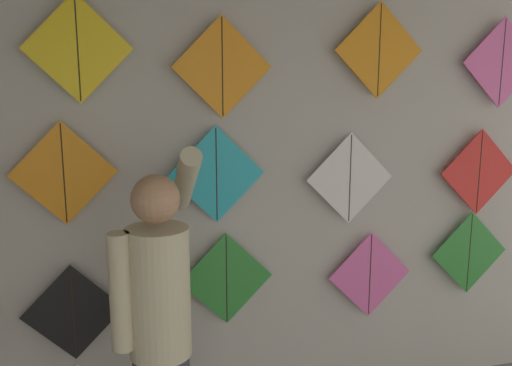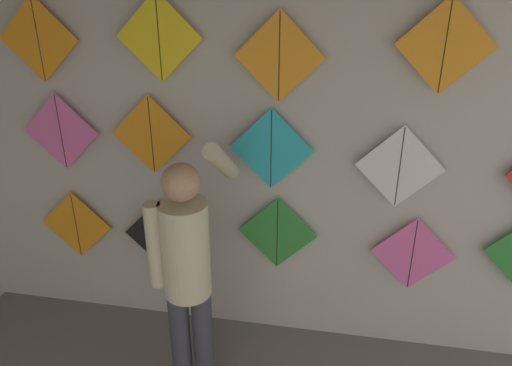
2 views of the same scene
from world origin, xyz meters
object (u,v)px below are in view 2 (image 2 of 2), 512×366
Objects in this scene: kite_6 at (151,135)px; kite_13 at (445,46)px; kite_2 at (277,233)px; kite_11 at (159,37)px; kite_5 at (61,132)px; kite_3 at (412,254)px; kite_8 at (400,167)px; kite_12 at (279,57)px; kite_1 at (161,240)px; kite_7 at (271,149)px; kite_10 at (38,39)px; kite_0 at (76,225)px; shopkeeper at (187,265)px.

kite_13 reaches higher than kite_6.
kite_13 is (0.92, 0.00, 1.31)m from kite_2.
kite_5 is at bearing 180.00° from kite_11.
kite_13 is (-0.00, 0.00, 1.37)m from kite_3.
kite_2 is 1.09m from kite_6.
kite_6 reaches higher than kite_2.
kite_12 reaches higher than kite_8.
kite_1 is 1.77m from kite_8.
kite_8 is (1.62, 0.00, -0.11)m from kite_6.
kite_13 reaches higher than kite_5.
kite_7 is 1.00× the size of kite_10.
kite_0 is 1.36m from kite_10.
kite_0 is 1.64m from kite_7.
kite_5 is (-1.08, 0.64, 0.54)m from shopkeeper.
kite_7 is 1.00× the size of kite_11.
kite_11 reaches higher than kite_10.
kite_11 reaches higher than kite_5.
shopkeeper is at bearing -64.26° from kite_11.
kite_2 is at bearing 41.74° from shopkeeper.
kite_2 is at bearing 0.00° from kite_12.
kite_5 is 1.47m from kite_7.
kite_6 reaches higher than kite_3.
kite_0 is (-1.08, 0.64, -0.20)m from shopkeeper.
kite_2 reaches higher than kite_3.
kite_8 is at bearing 0.00° from kite_2.
kite_12 is (1.51, 0.00, 0.56)m from kite_5.
kite_6 is at bearing 180.00° from kite_2.
kite_6 reaches higher than kite_0.
kite_6 is (0.67, 0.00, 0.76)m from kite_0.
kite_12 is (-0.01, 0.00, 1.21)m from kite_2.
kite_5 is 1.00× the size of kite_7.
kite_1 is 2.30m from kite_13.
kite_10 is (-2.49, 0.00, 1.34)m from kite_3.
kite_0 is at bearing 180.00° from kite_6.
kite_8 is at bearing 0.00° from kite_7.
kite_7 is (1.48, 0.00, 0.71)m from kite_0.
kite_6 is (0.00, 0.00, 0.82)m from kite_1.
kite_0 is at bearing 179.91° from kite_1.
kite_0 is at bearing 180.00° from kite_13.
shopkeeper is 3.15× the size of kite_3.
kite_12 is (1.52, 0.00, 1.30)m from kite_0.
kite_11 is 1.67m from kite_13.
kite_5 is 1.00× the size of kite_8.
shopkeeper is 0.78m from kite_2.
kite_13 is (0.97, 0.00, 0.68)m from kite_7.
kite_8 is at bearing 0.00° from kite_5.
kite_8 is 1.00× the size of kite_12.
kite_2 is 1.00× the size of kite_12.
shopkeeper is at bearing -152.27° from kite_8.
kite_5 is 1.00× the size of kite_13.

